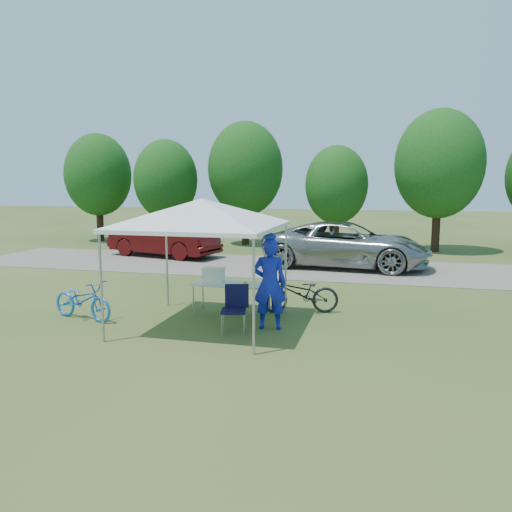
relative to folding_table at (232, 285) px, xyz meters
The scene contains 13 objects.
ground 1.35m from the folding_table, 104.44° to the right, with size 100.00×100.00×0.00m, color #2D5119.
gravel_strip 6.91m from the folding_table, 92.43° to the left, with size 24.00×5.00×0.02m, color gray.
canopy 2.29m from the folding_table, 104.44° to the right, with size 4.53×4.53×3.00m.
treeline 13.24m from the folding_table, 92.60° to the left, with size 24.89×4.28×6.30m.
folding_table is the anchor object (origin of this frame).
folding_chair 1.42m from the folding_table, 70.22° to the right, with size 0.59×0.62×0.97m.
cooler 0.49m from the folding_table, behind, with size 0.49×0.33×0.35m.
ice_cream_cup 0.36m from the folding_table, ahead, with size 0.09×0.09×0.07m, color yellow.
cyclist 1.51m from the folding_table, 40.78° to the right, with size 0.70×0.46×1.92m, color #1520AE.
bike_blue 3.37m from the folding_table, 157.55° to the right, with size 0.59×1.70×0.89m, color blue.
bike_dark 1.62m from the folding_table, 16.92° to the left, with size 0.63×1.82×0.96m, color black.
minivan 7.60m from the folding_table, 73.76° to the left, with size 2.75×5.95×1.65m, color #A1A09C.
sedan 9.89m from the folding_table, 123.66° to the left, with size 1.68×4.82×1.59m, color #450B0C.
Camera 1 is at (3.65, -9.80, 3.03)m, focal length 35.00 mm.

